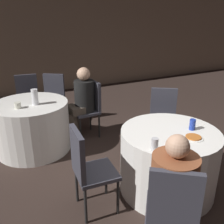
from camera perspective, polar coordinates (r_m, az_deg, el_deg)
The scene contains 17 objects.
ground_plane at distance 3.08m, azimuth 8.35°, elevation -17.85°, with size 16.00×16.00×0.00m, color #332621.
wall_back at distance 6.74m, azimuth -15.03°, elevation 16.12°, with size 16.00×0.06×2.80m.
table_near at distance 2.98m, azimuth 12.67°, elevation -10.82°, with size 1.09×1.09×0.74m.
table_far at distance 3.93m, azimuth -17.70°, elevation -3.14°, with size 1.09×1.09×0.74m.
chair_near_southwest at distance 2.10m, azimuth 13.60°, elevation -20.43°, with size 0.56×0.56×0.94m.
chair_near_west at distance 2.52m, azimuth -5.83°, elevation -11.88°, with size 0.44×0.43×0.94m.
chair_near_northeast at distance 3.76m, azimuth 11.60°, elevation -0.59°, with size 0.55×0.55×0.94m.
chair_far_east at distance 4.14m, azimuth -5.01°, elevation 1.84°, with size 0.43×0.42×0.94m.
chair_far_north at distance 4.77m, azimuth -18.66°, elevation 3.43°, with size 0.44×0.45×0.94m.
chair_far_northeast at distance 4.70m, azimuth -13.29°, elevation 3.72°, with size 0.55×0.55×0.94m.
person_black_shirt at distance 4.06m, azimuth -7.16°, elevation 1.94°, with size 0.50×0.33×1.18m.
person_floral_shirt at distance 2.21m, azimuth 13.51°, elevation -17.13°, with size 0.48×0.50×1.13m.
pizza_plate_near at distance 2.73m, azimuth 18.10°, elevation -5.51°, with size 0.21×0.21×0.02m.
soda_can_silver at distance 2.38m, azimuth 9.74°, elevation -7.27°, with size 0.07×0.07×0.12m.
soda_can_blue at distance 2.89m, azimuth 17.91°, elevation -2.75°, with size 0.07×0.07×0.12m.
bottle_far at distance 3.67m, azimuth -17.24°, elevation 3.29°, with size 0.09×0.09×0.23m.
cup_far at distance 3.62m, azimuth -20.76°, elevation 1.43°, with size 0.09×0.09×0.09m.
Camera 1 is at (-1.44, -1.91, 1.93)m, focal length 40.00 mm.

